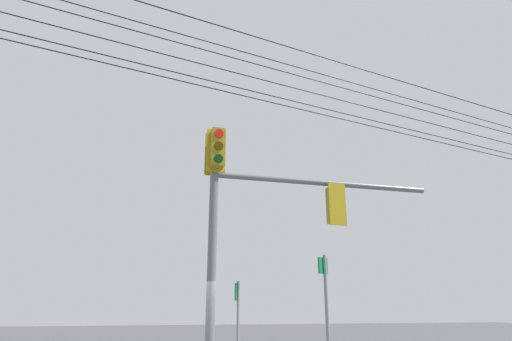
% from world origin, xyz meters
% --- Properties ---
extents(signal_mast_assembly, '(5.82, 1.23, 5.97)m').
position_xyz_m(signal_mast_assembly, '(-1.61, -0.22, 4.27)').
color(signal_mast_assembly, slate).
rests_on(signal_mast_assembly, ground).
extents(route_sign_primary, '(0.29, 0.30, 2.98)m').
position_xyz_m(route_sign_primary, '(-2.83, 1.08, 1.79)').
color(route_sign_primary, slate).
rests_on(route_sign_primary, ground).
extents(route_sign_secondary, '(0.15, 0.33, 2.59)m').
position_xyz_m(route_sign_secondary, '(-1.48, -2.23, 1.61)').
color(route_sign_secondary, slate).
rests_on(route_sign_secondary, ground).
extents(overhead_wire_span, '(25.57, 7.98, 2.25)m').
position_xyz_m(overhead_wire_span, '(-1.82, -0.47, 8.03)').
color(overhead_wire_span, black).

